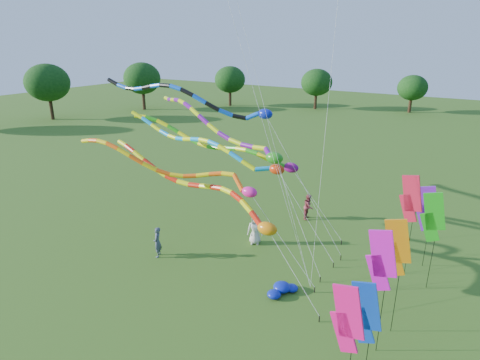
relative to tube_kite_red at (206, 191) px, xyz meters
The scene contains 19 objects.
ground 6.41m from the tube_kite_red, 48.45° to the right, with size 160.00×160.00×0.00m, color #2F5917.
tree_ring 5.71m from the tube_kite_red, 66.27° to the right, with size 117.14×117.02×9.55m.
tube_kite_red is the anchor object (origin of this frame).
tube_kite_orange 1.59m from the tube_kite_red, 149.33° to the right, with size 12.97×2.16×6.90m.
tube_kite_purple 5.51m from the tube_kite_red, 116.02° to the left, with size 15.39×6.65×8.12m.
tube_kite_blue 5.16m from the tube_kite_red, 131.27° to the left, with size 14.40×2.36×9.64m.
tube_kite_cyan 3.62m from the tube_kite_red, 117.97° to the left, with size 14.17×1.33×7.36m.
tube_kite_green 5.38m from the tube_kite_red, 110.93° to the left, with size 14.37×1.43×7.06m.
banner_pole_red 10.04m from the tube_kite_red, 26.02° to the left, with size 1.16×0.27×5.31m.
banner_pole_magenta_a 10.12m from the tube_kite_red, 27.85° to the right, with size 1.16×0.11×4.39m.
banner_pole_magenta_b 9.38m from the tube_kite_red, 11.75° to the right, with size 1.16×0.13×5.14m.
banner_pole_blue_a 9.82m from the tube_kite_red, 19.79° to the right, with size 1.16×0.15×3.78m.
banner_pole_green 10.78m from the tube_kite_red, 19.17° to the left, with size 1.16×0.25×4.95m.
banner_pole_orange 9.44m from the tube_kite_red, ahead, with size 1.16×0.25×5.06m.
banner_pole_violet 11.22m from the tube_kite_red, 30.06° to the left, with size 1.16×0.21×4.50m.
blue_nylon_heap 6.05m from the tube_kite_red, ahead, with size 1.15×1.29×0.51m.
person_a 4.53m from the tube_kite_red, 69.24° to the left, with size 0.89×0.58×1.82m, color beige.
person_b 4.26m from the tube_kite_red, 158.20° to the right, with size 0.63×0.41×1.73m, color #40495A.
person_c 8.89m from the tube_kite_red, 72.84° to the left, with size 0.84×0.65×1.72m, color brown.
Camera 1 is at (8.24, -11.47, 11.38)m, focal length 30.00 mm.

